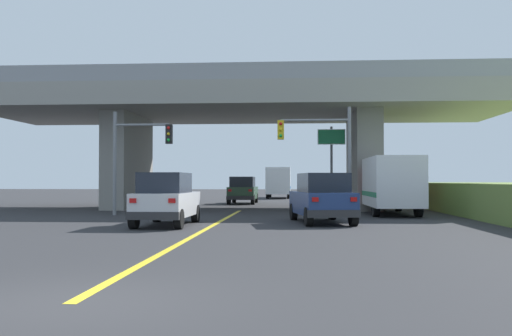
% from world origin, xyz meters
% --- Properties ---
extents(ground, '(160.00, 160.00, 0.00)m').
position_xyz_m(ground, '(0.00, 27.27, 0.00)').
color(ground, '#2B2B2D').
extents(overpass_bridge, '(31.92, 10.95, 8.00)m').
position_xyz_m(overpass_bridge, '(0.00, 27.27, 5.78)').
color(overpass_bridge, gray).
rests_on(overpass_bridge, ground).
extents(lane_divider_stripe, '(0.20, 24.55, 0.01)m').
position_xyz_m(lane_divider_stripe, '(0.00, 12.27, 0.00)').
color(lane_divider_stripe, yellow).
rests_on(lane_divider_stripe, ground).
extents(suv_lead, '(1.88, 4.51, 2.02)m').
position_xyz_m(suv_lead, '(-1.76, 13.62, 1.01)').
color(suv_lead, silver).
rests_on(suv_lead, ground).
extents(suv_crossing, '(2.67, 4.92, 2.02)m').
position_xyz_m(suv_crossing, '(4.24, 15.36, 1.01)').
color(suv_crossing, navy).
rests_on(suv_crossing, ground).
extents(box_truck, '(2.33, 7.51, 2.88)m').
position_xyz_m(box_truck, '(7.99, 21.63, 1.55)').
color(box_truck, red).
rests_on(box_truck, ground).
extents(sedan_oncoming, '(2.00, 4.79, 2.02)m').
position_xyz_m(sedan_oncoming, '(-0.74, 34.53, 1.02)').
color(sedan_oncoming, '#2D4C33').
rests_on(sedan_oncoming, ground).
extents(traffic_signal_nearside, '(3.66, 0.36, 5.39)m').
position_xyz_m(traffic_signal_nearside, '(4.60, 20.52, 3.47)').
color(traffic_signal_nearside, slate).
rests_on(traffic_signal_nearside, ground).
extents(traffic_signal_farside, '(3.01, 0.36, 5.18)m').
position_xyz_m(traffic_signal_farside, '(-4.83, 19.99, 3.29)').
color(traffic_signal_farside, slate).
rests_on(traffic_signal_farside, ground).
extents(highway_sign, '(1.62, 0.17, 4.89)m').
position_xyz_m(highway_sign, '(5.30, 25.45, 3.59)').
color(highway_sign, '#56595E').
rests_on(highway_sign, ground).
extents(semi_truck_distant, '(2.33, 6.93, 2.99)m').
position_xyz_m(semi_truck_distant, '(1.58, 48.14, 1.58)').
color(semi_truck_distant, navy).
rests_on(semi_truck_distant, ground).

